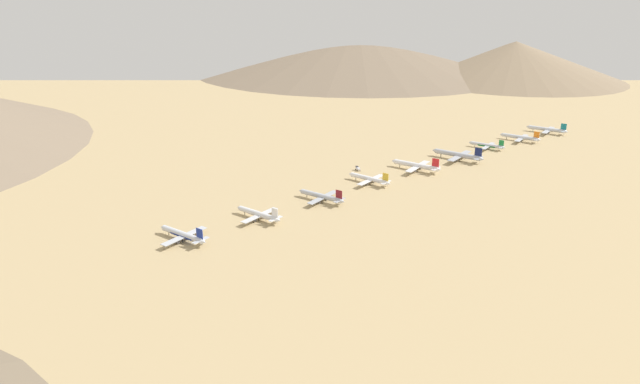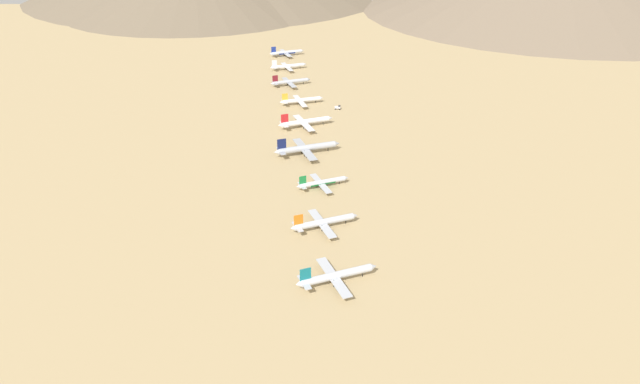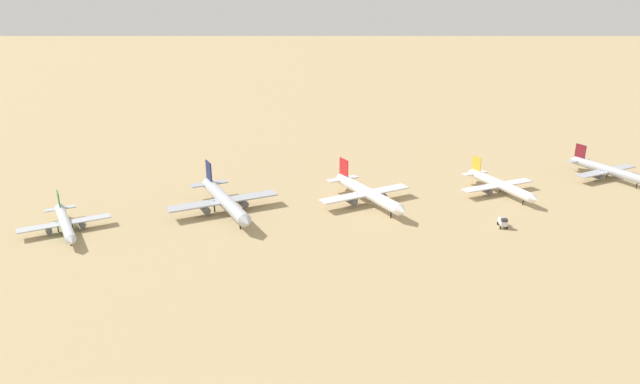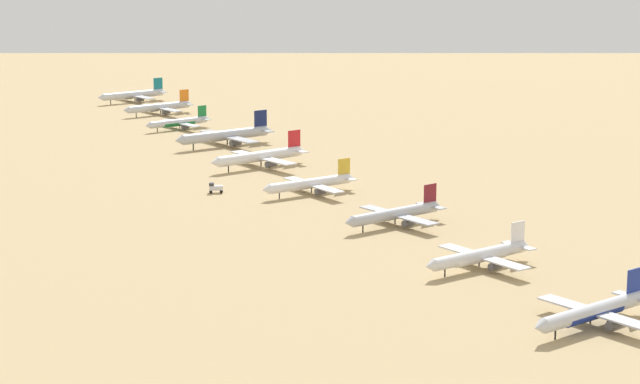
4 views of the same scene
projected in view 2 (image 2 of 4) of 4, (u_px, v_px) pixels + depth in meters
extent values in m
plane|color=tan|center=(303.00, 126.00, 513.58)|extent=(2691.07, 2691.07, 0.00)
cylinder|color=silver|center=(337.00, 275.00, 314.86)|extent=(39.61, 11.12, 4.17)
cone|color=silver|center=(374.00, 267.00, 321.82)|extent=(4.18, 4.64, 4.09)
cone|color=silver|center=(298.00, 284.00, 307.97)|extent=(3.69, 4.24, 3.75)
cube|color=#14727F|center=(305.00, 275.00, 306.97)|extent=(6.01, 1.45, 7.68)
cube|color=#B6BBC5|center=(304.00, 282.00, 308.84)|extent=(5.79, 13.58, 0.39)
cube|color=#B6BBC5|center=(334.00, 277.00, 314.67)|extent=(12.02, 37.68, 0.49)
cylinder|color=#4C4C54|center=(330.00, 272.00, 321.07)|extent=(4.98, 3.30, 2.52)
cylinder|color=#4C4C54|center=(340.00, 286.00, 310.24)|extent=(4.98, 3.30, 2.52)
cylinder|color=black|center=(362.00, 273.00, 320.89)|extent=(0.48, 0.48, 4.19)
cylinder|color=black|center=(330.00, 277.00, 317.49)|extent=(0.48, 0.48, 4.19)
cylinder|color=black|center=(334.00, 283.00, 312.80)|extent=(0.48, 0.48, 4.19)
cylinder|color=silver|center=(324.00, 222.00, 363.76)|extent=(37.73, 10.54, 3.97)
cone|color=silver|center=(355.00, 216.00, 370.37)|extent=(3.98, 4.42, 3.89)
cone|color=silver|center=(293.00, 228.00, 357.21)|extent=(3.51, 4.03, 3.57)
cube|color=orange|center=(298.00, 220.00, 356.25)|extent=(5.72, 1.37, 7.32)
cube|color=#B6BBC5|center=(298.00, 227.00, 358.04)|extent=(5.50, 12.93, 0.38)
cube|color=#B6BBC5|center=(322.00, 223.00, 363.57)|extent=(11.40, 35.90, 0.47)
cylinder|color=#4C4C54|center=(319.00, 220.00, 369.68)|extent=(4.74, 3.14, 2.40)
cylinder|color=#4C4C54|center=(327.00, 230.00, 359.35)|extent=(4.74, 3.14, 2.40)
cylinder|color=black|center=(346.00, 221.00, 369.49)|extent=(0.46, 0.46, 3.99)
cylinder|color=black|center=(319.00, 224.00, 366.27)|extent=(0.46, 0.46, 3.99)
cylinder|color=black|center=(322.00, 228.00, 361.79)|extent=(0.46, 0.46, 3.99)
cylinder|color=silver|center=(323.00, 182.00, 411.86)|extent=(32.93, 9.32, 3.47)
cone|color=silver|center=(346.00, 178.00, 417.69)|extent=(3.48, 3.87, 3.40)
cone|color=silver|center=(298.00, 187.00, 406.10)|extent=(3.07, 3.53, 3.12)
cube|color=#197A38|center=(303.00, 180.00, 405.27)|extent=(4.99, 1.22, 6.39)
cube|color=#B6BBC5|center=(302.00, 185.00, 406.83)|extent=(4.84, 11.29, 0.33)
cube|color=#B6BBC5|center=(321.00, 183.00, 411.70)|extent=(10.07, 31.33, 0.41)
cylinder|color=#4C4C54|center=(319.00, 181.00, 417.02)|extent=(4.15, 2.75, 2.10)
cylinder|color=#4C4C54|center=(325.00, 188.00, 408.03)|extent=(4.15, 2.75, 2.10)
cylinder|color=black|center=(339.00, 182.00, 416.91)|extent=(0.40, 0.40, 3.49)
cylinder|color=black|center=(318.00, 184.00, 414.05)|extent=(0.40, 0.40, 3.49)
cylinder|color=black|center=(321.00, 187.00, 410.15)|extent=(0.40, 0.40, 3.49)
cylinder|color=#197A38|center=(323.00, 183.00, 411.99)|extent=(18.39, 6.67, 3.47)
cylinder|color=#B2B7C1|center=(307.00, 148.00, 460.09)|extent=(45.54, 11.11, 4.78)
cone|color=#B2B7C1|center=(337.00, 144.00, 467.32)|extent=(4.65, 5.21, 4.69)
cone|color=#B2B7C1|center=(276.00, 152.00, 452.94)|extent=(4.09, 4.76, 4.30)
cube|color=#141E51|center=(282.00, 145.00, 451.65)|extent=(6.92, 1.41, 8.81)
cube|color=#A4A8B2|center=(281.00, 151.00, 453.82)|extent=(6.11, 15.52, 0.45)
cube|color=#A4A8B2|center=(305.00, 149.00, 459.93)|extent=(12.25, 43.26, 0.57)
cylinder|color=#4C4C54|center=(303.00, 147.00, 467.33)|extent=(5.64, 3.61, 2.90)
cylinder|color=#4C4C54|center=(309.00, 155.00, 454.73)|extent=(5.64, 3.61, 2.90)
cylinder|color=black|center=(328.00, 148.00, 466.48)|extent=(0.55, 0.55, 4.81)
cylinder|color=black|center=(302.00, 150.00, 463.25)|extent=(0.55, 0.55, 4.81)
cylinder|color=black|center=(304.00, 153.00, 457.79)|extent=(0.55, 0.55, 4.81)
cylinder|color=white|center=(305.00, 122.00, 509.75)|extent=(42.18, 11.97, 4.44)
cone|color=white|center=(330.00, 118.00, 517.22)|extent=(4.46, 4.96, 4.35)
cone|color=white|center=(280.00, 125.00, 502.35)|extent=(3.94, 4.52, 4.00)
cube|color=red|center=(285.00, 119.00, 501.29)|extent=(6.40, 1.56, 8.18)
cube|color=silver|center=(284.00, 124.00, 503.28)|extent=(6.21, 14.47, 0.42)
cube|color=silver|center=(304.00, 123.00, 509.54)|extent=(12.92, 40.14, 0.53)
cylinder|color=#4C4C54|center=(302.00, 122.00, 516.35)|extent=(5.31, 3.53, 2.69)
cylinder|color=#4C4C54|center=(308.00, 127.00, 504.83)|extent=(5.31, 3.53, 2.69)
cylinder|color=black|center=(323.00, 122.00, 516.21)|extent=(0.51, 0.51, 4.46)
cylinder|color=black|center=(301.00, 124.00, 512.54)|extent=(0.51, 0.51, 4.46)
cylinder|color=black|center=(304.00, 126.00, 507.55)|extent=(0.51, 0.51, 4.46)
cylinder|color=white|center=(302.00, 100.00, 560.68)|extent=(36.34, 7.69, 3.82)
cone|color=white|center=(322.00, 98.00, 565.90)|extent=(3.60, 4.06, 3.74)
cone|color=white|center=(281.00, 102.00, 555.52)|extent=(3.16, 3.72, 3.43)
cube|color=gold|center=(285.00, 97.00, 554.39)|extent=(5.53, 0.94, 7.03)
cube|color=silver|center=(284.00, 102.00, 556.14)|extent=(4.49, 12.32, 0.36)
cube|color=silver|center=(300.00, 101.00, 560.59)|extent=(8.67, 34.48, 0.45)
cylinder|color=#4C4C54|center=(299.00, 100.00, 566.53)|extent=(4.44, 2.75, 2.31)
cylinder|color=#4C4C54|center=(303.00, 104.00, 556.37)|extent=(4.44, 2.75, 2.31)
cylinder|color=black|center=(316.00, 101.00, 565.40)|extent=(0.44, 0.44, 3.84)
cylinder|color=black|center=(298.00, 102.00, 563.29)|extent=(0.44, 0.44, 3.84)
cylinder|color=black|center=(300.00, 104.00, 558.89)|extent=(0.44, 0.44, 3.84)
cylinder|color=#B2B7C1|center=(291.00, 82.00, 610.80)|extent=(36.88, 9.99, 3.88)
cone|color=#B2B7C1|center=(309.00, 79.00, 617.12)|extent=(3.86, 4.30, 3.80)
cone|color=#B2B7C1|center=(272.00, 84.00, 604.55)|extent=(3.40, 3.92, 3.49)
cube|color=maroon|center=(275.00, 79.00, 603.59)|extent=(5.60, 1.29, 7.15)
cube|color=#A4A8B2|center=(275.00, 83.00, 605.33)|extent=(5.28, 12.62, 0.37)
cube|color=#A4A8B2|center=(289.00, 82.00, 610.63)|extent=(10.86, 35.07, 0.46)
cylinder|color=#4C4C54|center=(288.00, 82.00, 616.61)|extent=(4.62, 3.03, 2.35)
cylinder|color=#4C4C54|center=(292.00, 85.00, 606.49)|extent=(4.62, 3.03, 2.35)
cylinder|color=black|center=(303.00, 82.00, 616.30)|extent=(0.45, 0.45, 3.90)
cylinder|color=black|center=(287.00, 83.00, 613.28)|extent=(0.45, 0.45, 3.90)
cylinder|color=black|center=(289.00, 85.00, 608.89)|extent=(0.45, 0.45, 3.90)
cylinder|color=silver|center=(288.00, 66.00, 661.00)|extent=(35.87, 8.80, 3.77)
cone|color=silver|center=(305.00, 64.00, 666.72)|extent=(3.67, 4.11, 3.69)
cone|color=silver|center=(271.00, 68.00, 655.35)|extent=(3.23, 3.75, 3.39)
cube|color=white|center=(274.00, 63.00, 654.34)|extent=(5.45, 1.12, 6.94)
cube|color=silver|center=(274.00, 67.00, 656.05)|extent=(4.83, 12.23, 0.36)
cube|color=silver|center=(287.00, 67.00, 660.88)|extent=(9.69, 34.08, 0.45)
cylinder|color=#4C4C54|center=(286.00, 66.00, 666.71)|extent=(4.45, 2.85, 2.28)
cylinder|color=#4C4C54|center=(289.00, 69.00, 656.78)|extent=(4.45, 2.85, 2.28)
cylinder|color=black|center=(300.00, 67.00, 666.05)|extent=(0.44, 0.44, 3.79)
cylinder|color=black|center=(286.00, 68.00, 663.49)|extent=(0.44, 0.44, 3.79)
cylinder|color=black|center=(287.00, 69.00, 659.19)|extent=(0.44, 0.44, 3.79)
cylinder|color=white|center=(288.00, 66.00, 661.14)|extent=(19.97, 6.52, 3.78)
cylinder|color=silver|center=(287.00, 52.00, 711.29)|extent=(36.77, 10.15, 3.87)
cone|color=silver|center=(303.00, 51.00, 717.67)|extent=(3.87, 4.30, 3.79)
cone|color=silver|center=(271.00, 54.00, 704.97)|extent=(3.41, 3.92, 3.48)
cube|color=navy|center=(274.00, 50.00, 704.02)|extent=(5.58, 1.32, 7.13)
cube|color=#B6BBC5|center=(273.00, 53.00, 705.76)|extent=(5.32, 12.60, 0.37)
cube|color=#B6BBC5|center=(286.00, 53.00, 711.11)|extent=(11.00, 34.98, 0.46)
cylinder|color=#4C4C54|center=(285.00, 53.00, 717.06)|extent=(4.62, 3.05, 2.34)
cylinder|color=#4C4C54|center=(288.00, 55.00, 706.99)|extent=(4.62, 3.05, 2.34)
cylinder|color=black|center=(298.00, 53.00, 716.83)|extent=(0.45, 0.45, 3.89)
cylinder|color=black|center=(284.00, 54.00, 713.74)|extent=(0.45, 0.45, 3.89)
cylinder|color=black|center=(285.00, 55.00, 709.38)|extent=(0.45, 0.45, 3.89)
cylinder|color=navy|center=(287.00, 53.00, 711.42)|extent=(20.53, 7.31, 3.88)
cube|color=silver|center=(338.00, 107.00, 549.94)|extent=(5.68, 3.98, 1.70)
cube|color=#333338|center=(339.00, 106.00, 549.05)|extent=(2.41, 2.57, 1.10)
cylinder|color=black|center=(340.00, 108.00, 551.32)|extent=(1.15, 0.71, 1.10)
cylinder|color=black|center=(339.00, 109.00, 549.31)|extent=(1.15, 0.71, 1.10)
cylinder|color=black|center=(336.00, 108.00, 551.89)|extent=(1.15, 0.71, 1.10)
cylinder|color=black|center=(335.00, 109.00, 549.88)|extent=(1.15, 0.71, 1.10)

